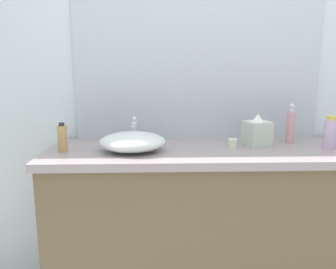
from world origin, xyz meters
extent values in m
cube|color=silver|center=(0.00, 0.73, 1.30)|extent=(6.00, 0.06, 2.60)
cube|color=brown|center=(-0.05, 0.41, 0.44)|extent=(1.59, 0.51, 0.88)
cube|color=gray|center=(-0.05, 0.41, 0.90)|extent=(1.63, 0.55, 0.04)
cube|color=#B2BCC6|center=(-0.05, 0.69, 1.43)|extent=(1.42, 0.01, 1.03)
ellipsoid|color=silver|center=(-0.41, 0.37, 0.97)|extent=(0.34, 0.29, 0.10)
cylinder|color=silver|center=(-0.41, 0.54, 0.98)|extent=(0.02, 0.02, 0.12)
cylinder|color=silver|center=(-0.41, 0.50, 1.03)|extent=(0.02, 0.08, 0.02)
sphere|color=silver|center=(-0.41, 0.56, 1.05)|extent=(0.03, 0.03, 0.03)
cylinder|color=#D3959E|center=(0.45, 0.53, 1.01)|extent=(0.04, 0.04, 0.18)
cylinder|color=silver|center=(0.45, 0.53, 1.10)|extent=(0.02, 0.02, 0.02)
sphere|color=silver|center=(0.45, 0.53, 1.13)|extent=(0.03, 0.03, 0.03)
cylinder|color=silver|center=(0.45, 0.52, 1.13)|extent=(0.01, 0.02, 0.01)
cylinder|color=tan|center=(-0.76, 0.37, 0.98)|extent=(0.05, 0.05, 0.13)
cylinder|color=#292930|center=(-0.76, 0.37, 1.06)|extent=(0.03, 0.03, 0.02)
cylinder|color=#C7A9D0|center=(0.61, 0.39, 0.99)|extent=(0.06, 0.06, 0.15)
cylinder|color=gold|center=(0.61, 0.39, 1.08)|extent=(0.05, 0.05, 0.02)
cube|color=beige|center=(0.25, 0.47, 0.98)|extent=(0.15, 0.15, 0.13)
cone|color=white|center=(0.25, 0.47, 1.07)|extent=(0.07, 0.07, 0.04)
cylinder|color=silver|center=(0.11, 0.44, 0.94)|extent=(0.05, 0.05, 0.05)
camera|label=1|loc=(-0.29, -1.33, 1.34)|focal=36.79mm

